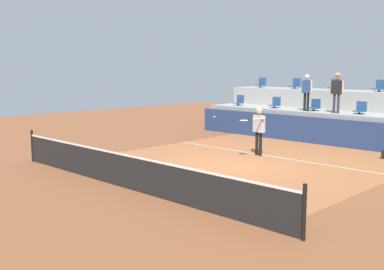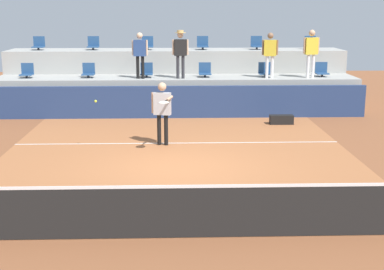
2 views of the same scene
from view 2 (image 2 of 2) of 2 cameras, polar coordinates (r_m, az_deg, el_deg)
ground_plane at (r=12.78m, az=-1.46°, el=-3.51°), size 40.00×40.00×0.00m
court_inner_paint at (r=13.74m, az=-1.50°, el=-2.29°), size 9.00×10.00×0.01m
court_service_line at (r=15.09m, az=-1.54°, el=-0.85°), size 9.00×0.06×0.00m
tennis_net at (r=8.83m, az=-1.27°, el=-7.89°), size 10.48×0.08×1.07m
sponsor_backboard at (r=18.51m, az=-1.63°, el=3.50°), size 13.00×0.16×1.10m
seating_tier_lower at (r=19.78m, az=-1.65°, el=4.35°), size 13.00×1.80×1.25m
seating_tier_upper at (r=21.50m, az=-1.68°, el=6.21°), size 13.00×1.80×2.10m
stadium_chair_lower_far_left at (r=20.29m, az=-17.01°, el=6.40°), size 0.44×0.40×0.52m
stadium_chair_lower_left at (r=19.84m, az=-10.87°, el=6.59°), size 0.44×0.40×0.52m
stadium_chair_lower_mid_left at (r=19.62m, az=-4.81°, el=6.71°), size 0.44×0.40×0.52m
stadium_chair_lower_mid_right at (r=19.63m, az=1.37°, el=6.76°), size 0.44×0.40×0.52m
stadium_chair_lower_right at (r=19.87m, az=7.68°, el=6.72°), size 0.44×0.40×0.52m
stadium_chair_lower_far_right at (r=20.32m, az=13.52°, el=6.62°), size 0.44×0.40×0.52m
stadium_chair_upper_far_left at (r=21.95m, az=-15.87°, el=9.18°), size 0.44×0.40×0.52m
stadium_chair_upper_left at (r=21.54m, az=-10.37°, el=9.40°), size 0.44×0.40×0.52m
stadium_chair_upper_mid_left at (r=21.34m, az=-4.72°, el=9.53°), size 0.44×0.40×0.52m
stadium_chair_upper_mid_right at (r=21.35m, az=1.13°, el=9.57°), size 0.44×0.40×0.52m
stadium_chair_upper_right at (r=21.56m, az=6.83°, el=9.52°), size 0.44×0.40×0.52m
stadium_chair_upper_far_right at (r=21.98m, az=12.39°, el=9.38°), size 0.44×0.40×0.52m
tennis_player at (r=14.67m, az=-3.15°, el=2.95°), size 0.60×1.28×1.73m
spectator_in_white at (r=19.18m, az=-5.51°, el=8.78°), size 0.57×0.25×1.61m
spectator_with_hat at (r=19.14m, az=-1.24°, el=9.03°), size 0.58×0.41×1.68m
spectator_in_grey at (r=19.44m, az=8.23°, el=8.74°), size 0.57×0.24×1.60m
spectator_leaning_on_rail at (r=19.74m, az=12.46°, el=8.84°), size 0.60×0.26×1.69m
tennis_ball at (r=14.35m, az=-10.13°, el=3.53°), size 0.07×0.07×0.07m
equipment_bag at (r=17.79m, az=9.41°, el=1.61°), size 0.76×0.28×0.30m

